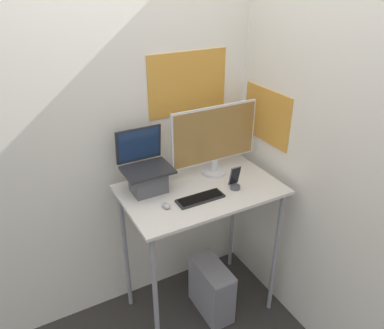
{
  "coord_description": "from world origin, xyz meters",
  "views": [
    {
      "loc": [
        -0.99,
        -1.41,
        2.21
      ],
      "look_at": [
        -0.06,
        0.3,
        1.19
      ],
      "focal_mm": 35.0,
      "sensor_mm": 36.0,
      "label": 1
    }
  ],
  "objects": [
    {
      "name": "wall_back",
      "position": [
        0.0,
        0.69,
        1.3
      ],
      "size": [
        6.0,
        0.06,
        2.6
      ],
      "color": "silver",
      "rests_on": "ground_plane"
    },
    {
      "name": "wall_side_right",
      "position": [
        0.57,
        0.0,
        1.3
      ],
      "size": [
        0.06,
        6.0,
        2.6
      ],
      "color": "silver",
      "rests_on": "ground_plane"
    },
    {
      "name": "desk",
      "position": [
        0.0,
        0.3,
        0.88
      ],
      "size": [
        0.97,
        0.61,
        1.01
      ],
      "color": "beige",
      "rests_on": "ground_plane"
    },
    {
      "name": "laptop",
      "position": [
        -0.3,
        0.44,
        1.12
      ],
      "size": [
        0.29,
        0.25,
        0.37
      ],
      "color": "#4C4C51",
      "rests_on": "desk"
    },
    {
      "name": "monitor",
      "position": [
        0.17,
        0.43,
        1.26
      ],
      "size": [
        0.6,
        0.16,
        0.46
      ],
      "color": "silver",
      "rests_on": "desk"
    },
    {
      "name": "keyboard",
      "position": [
        -0.07,
        0.19,
        1.02
      ],
      "size": [
        0.29,
        0.1,
        0.02
      ],
      "color": "black",
      "rests_on": "desk"
    },
    {
      "name": "mouse",
      "position": [
        -0.28,
        0.21,
        1.03
      ],
      "size": [
        0.04,
        0.06,
        0.03
      ],
      "color": "#99999E",
      "rests_on": "desk"
    },
    {
      "name": "cell_phone",
      "position": [
        0.18,
        0.2,
        1.06
      ],
      "size": [
        0.07,
        0.06,
        0.15
      ],
      "color": "#4C4C51",
      "rests_on": "desk"
    },
    {
      "name": "computer_tower",
      "position": [
        0.05,
        0.23,
        0.2
      ],
      "size": [
        0.17,
        0.37,
        0.4
      ],
      "color": "gray",
      "rests_on": "ground_plane"
    }
  ]
}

